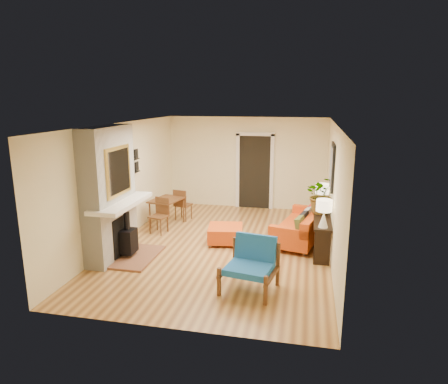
{
  "coord_description": "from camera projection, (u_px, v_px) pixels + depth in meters",
  "views": [
    {
      "loc": [
        1.74,
        -7.93,
        3.12
      ],
      "look_at": [
        0.0,
        0.2,
        1.15
      ],
      "focal_mm": 32.0,
      "sensor_mm": 36.0,
      "label": 1
    }
  ],
  "objects": [
    {
      "name": "sofa",
      "position": [
        303.0,
        226.0,
        8.85
      ],
      "size": [
        1.27,
        2.09,
        0.77
      ],
      "color": "silver",
      "rests_on": "ground"
    },
    {
      "name": "console_table",
      "position": [
        322.0,
        223.0,
        8.31
      ],
      "size": [
        0.34,
        1.85,
        0.72
      ],
      "color": "black",
      "rests_on": "ground"
    },
    {
      "name": "room_shell",
      "position": [
        265.0,
        169.0,
        10.72
      ],
      "size": [
        6.5,
        6.5,
        6.5
      ],
      "color": "tan",
      "rests_on": "ground"
    },
    {
      "name": "blue_chair",
      "position": [
        252.0,
        261.0,
        6.63
      ],
      "size": [
        0.97,
        0.95,
        0.87
      ],
      "color": "brown",
      "rests_on": "ground"
    },
    {
      "name": "houseplant",
      "position": [
        322.0,
        195.0,
        8.4
      ],
      "size": [
        0.87,
        0.81,
        0.81
      ],
      "primitive_type": "imported",
      "rotation": [
        0.0,
        0.0,
        0.28
      ],
      "color": "#1E5919",
      "rests_on": "console_table"
    },
    {
      "name": "lamp_near",
      "position": [
        324.0,
        210.0,
        7.48
      ],
      "size": [
        0.3,
        0.3,
        0.54
      ],
      "color": "white",
      "rests_on": "console_table"
    },
    {
      "name": "lamp_far",
      "position": [
        322.0,
        193.0,
        8.85
      ],
      "size": [
        0.3,
        0.3,
        0.54
      ],
      "color": "white",
      "rests_on": "console_table"
    },
    {
      "name": "ottoman",
      "position": [
        225.0,
        233.0,
        8.76
      ],
      "size": [
        0.84,
        0.84,
        0.37
      ],
      "color": "silver",
      "rests_on": "ground"
    },
    {
      "name": "fireplace",
      "position": [
        111.0,
        196.0,
        7.79
      ],
      "size": [
        1.09,
        1.68,
        2.6
      ],
      "color": "white",
      "rests_on": "ground"
    },
    {
      "name": "dining_table",
      "position": [
        169.0,
        205.0,
        9.87
      ],
      "size": [
        0.88,
        1.57,
        0.83
      ],
      "color": "brown",
      "rests_on": "ground"
    }
  ]
}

